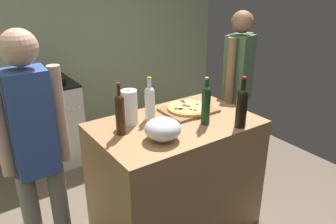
{
  "coord_description": "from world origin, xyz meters",
  "views": [
    {
      "loc": [
        -1.22,
        -1.27,
        1.95
      ],
      "look_at": [
        0.12,
        0.66,
        0.98
      ],
      "focal_mm": 36.07,
      "sensor_mm": 36.0,
      "label": 1
    }
  ],
  "objects": [
    {
      "name": "paper_towel_roll",
      "position": [
        -0.16,
        0.73,
        1.06
      ],
      "size": [
        0.12,
        0.12,
        0.26
      ],
      "color": "white",
      "rests_on": "counter"
    },
    {
      "name": "mixing_bowl",
      "position": [
        -0.11,
        0.39,
        1.01
      ],
      "size": [
        0.24,
        0.24,
        0.15
      ],
      "color": "#B2B2B7",
      "rests_on": "counter"
    },
    {
      "name": "pizza",
      "position": [
        0.33,
        0.68,
        0.96
      ],
      "size": [
        0.34,
        0.34,
        0.03
      ],
      "color": "tan",
      "rests_on": "cutting_board"
    },
    {
      "name": "wine_bottle_green",
      "position": [
        0.46,
        0.24,
        1.09
      ],
      "size": [
        0.08,
        0.08,
        0.37
      ],
      "color": "black",
      "rests_on": "counter"
    },
    {
      "name": "person_in_red",
      "position": [
        1.05,
        0.85,
        0.96
      ],
      "size": [
        0.38,
        0.26,
        1.65
      ],
      "color": "#D88C4C",
      "rests_on": "ground_plane"
    },
    {
      "name": "ground_plane",
      "position": [
        0.0,
        1.26,
        -0.01
      ],
      "size": [
        4.25,
        3.12,
        0.02
      ],
      "primitive_type": "cube",
      "color": "#6B5B4C"
    },
    {
      "name": "person_in_stripes",
      "position": [
        -0.86,
        0.62,
        0.98
      ],
      "size": [
        0.4,
        0.21,
        1.69
      ],
      "color": "slate",
      "rests_on": "ground_plane"
    },
    {
      "name": "wine_bottle_dark",
      "position": [
        -0.3,
        0.62,
        1.09
      ],
      "size": [
        0.06,
        0.06,
        0.37
      ],
      "color": "#331E0F",
      "rests_on": "counter"
    },
    {
      "name": "wine_bottle_clear",
      "position": [
        0.28,
        0.42,
        1.09
      ],
      "size": [
        0.06,
        0.06,
        0.35
      ],
      "color": "#143819",
      "rests_on": "counter"
    },
    {
      "name": "wine_bottle_amber",
      "position": [
        -0.0,
        0.72,
        1.07
      ],
      "size": [
        0.08,
        0.08,
        0.33
      ],
      "color": "silver",
      "rests_on": "counter"
    },
    {
      "name": "stove",
      "position": [
        -0.37,
        2.17,
        0.46
      ],
      "size": [
        0.56,
        0.62,
        0.95
      ],
      "color": "#B7B7BC",
      "rests_on": "ground_plane"
    },
    {
      "name": "kitchen_wall_rear",
      "position": [
        0.0,
        2.57,
        1.3
      ],
      "size": [
        4.25,
        0.1,
        2.6
      ],
      "primitive_type": "cube",
      "color": "#99A889",
      "rests_on": "ground_plane"
    },
    {
      "name": "counter",
      "position": [
        0.12,
        0.56,
        0.46
      ],
      "size": [
        1.2,
        0.77,
        0.93
      ],
      "primitive_type": "cube",
      "color": "#9E7247",
      "rests_on": "ground_plane"
    },
    {
      "name": "cutting_board",
      "position": [
        0.34,
        0.68,
        0.94
      ],
      "size": [
        0.4,
        0.32,
        0.02
      ],
      "primitive_type": "cube",
      "color": "olive",
      "rests_on": "counter"
    }
  ]
}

